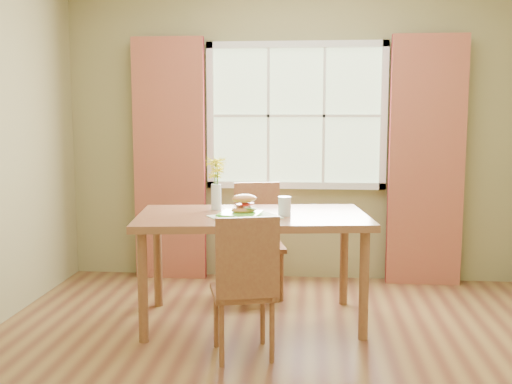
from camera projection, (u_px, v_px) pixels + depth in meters
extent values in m
cube|color=brown|center=(287.00, 360.00, 3.75)|extent=(4.20, 3.80, 0.02)
cube|color=#888151|center=(296.00, 132.00, 5.46)|extent=(4.20, 0.02, 2.70)
cube|color=#888151|center=(262.00, 175.00, 1.69)|extent=(4.20, 0.02, 2.70)
cube|color=#A9C091|center=(296.00, 116.00, 5.41)|extent=(1.50, 0.02, 1.20)
cube|color=white|center=(297.00, 44.00, 5.30)|extent=(1.62, 0.04, 0.06)
cube|color=white|center=(295.00, 185.00, 5.46)|extent=(1.62, 0.04, 0.06)
cube|color=white|center=(210.00, 116.00, 5.45)|extent=(0.06, 0.04, 1.32)
cube|color=white|center=(384.00, 116.00, 5.31)|extent=(0.06, 0.04, 1.32)
cube|color=white|center=(296.00, 116.00, 5.38)|extent=(1.50, 0.03, 0.02)
cube|color=maroon|center=(170.00, 160.00, 5.47)|extent=(0.65, 0.08, 2.20)
cube|color=maroon|center=(426.00, 162.00, 5.26)|extent=(0.65, 0.08, 2.20)
cube|color=brown|center=(253.00, 218.00, 4.32)|extent=(1.74, 1.12, 0.05)
cylinder|color=brown|center=(143.00, 288.00, 3.97)|extent=(0.07, 0.07, 0.75)
cylinder|color=brown|center=(364.00, 286.00, 4.01)|extent=(0.07, 0.07, 0.75)
cylinder|color=brown|center=(158.00, 260.00, 4.72)|extent=(0.07, 0.07, 0.75)
cylinder|color=brown|center=(344.00, 258.00, 4.77)|extent=(0.07, 0.07, 0.75)
cube|color=brown|center=(243.00, 292.00, 3.75)|extent=(0.47, 0.47, 0.04)
cube|color=brown|center=(247.00, 257.00, 3.55)|extent=(0.38, 0.13, 0.49)
cylinder|color=brown|center=(222.00, 335.00, 3.60)|extent=(0.03, 0.03, 0.39)
cylinder|color=brown|center=(272.00, 332.00, 3.65)|extent=(0.03, 0.03, 0.39)
cylinder|color=brown|center=(216.00, 318.00, 3.90)|extent=(0.03, 0.03, 0.39)
cylinder|color=brown|center=(263.00, 315.00, 3.96)|extent=(0.03, 0.03, 0.39)
cube|color=brown|center=(260.00, 247.00, 4.97)|extent=(0.47, 0.47, 0.04)
cube|color=brown|center=(257.00, 212.00, 5.11)|extent=(0.39, 0.12, 0.50)
cylinder|color=brown|center=(243.00, 278.00, 4.83)|extent=(0.03, 0.03, 0.40)
cylinder|color=brown|center=(282.00, 277.00, 4.87)|extent=(0.03, 0.03, 0.40)
cylinder|color=brown|center=(239.00, 268.00, 5.14)|extent=(0.03, 0.03, 0.40)
cylinder|color=brown|center=(275.00, 267.00, 5.18)|extent=(0.03, 0.03, 0.40)
cube|color=beige|center=(245.00, 217.00, 4.18)|extent=(0.56, 0.51, 0.01)
cube|color=#5ACC33|center=(240.00, 215.00, 4.20)|extent=(0.31, 0.31, 0.01)
ellipsoid|color=#CA8245|center=(244.00, 210.00, 4.22)|extent=(0.22, 0.19, 0.05)
ellipsoid|color=#4C8C2D|center=(250.00, 208.00, 4.19)|extent=(0.10, 0.07, 0.01)
cylinder|color=red|center=(243.00, 205.00, 4.22)|extent=(0.09, 0.09, 0.01)
cylinder|color=red|center=(248.00, 203.00, 4.22)|extent=(0.09, 0.09, 0.01)
ellipsoid|color=#CA8245|center=(244.00, 199.00, 4.21)|extent=(0.22, 0.19, 0.06)
cylinder|color=silver|center=(285.00, 206.00, 4.24)|extent=(0.09, 0.09, 0.14)
cylinder|color=silver|center=(285.00, 208.00, 4.24)|extent=(0.08, 0.08, 0.11)
cylinder|color=silver|center=(216.00, 197.00, 4.51)|extent=(0.08, 0.08, 0.19)
cylinder|color=silver|center=(216.00, 203.00, 4.51)|extent=(0.07, 0.07, 0.10)
cylinder|color=#3D7028|center=(216.00, 186.00, 4.50)|extent=(0.01, 0.01, 0.36)
cylinder|color=#3D7028|center=(218.00, 190.00, 4.49)|extent=(0.01, 0.01, 0.30)
cylinder|color=#3D7028|center=(215.00, 193.00, 4.51)|extent=(0.01, 0.01, 0.26)
cylinder|color=#3D7028|center=(217.00, 188.00, 4.50)|extent=(0.01, 0.01, 0.33)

